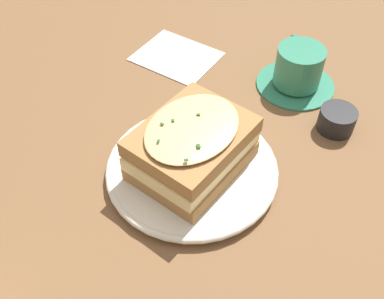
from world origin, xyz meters
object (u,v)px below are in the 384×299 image
object	(u,v)px
sandwich	(192,147)
teacup_with_saucer	(298,70)
dinner_plate	(192,169)
napkin	(176,56)
condiment_pot	(337,120)

from	to	relation	value
sandwich	teacup_with_saucer	bearing A→B (deg)	-93.50
dinner_plate	sandwich	size ratio (longest dim) A/B	1.54
napkin	sandwich	bearing A→B (deg)	134.43
sandwich	condiment_pot	world-z (taller)	sandwich
dinner_plate	teacup_with_saucer	bearing A→B (deg)	-93.41
dinner_plate	napkin	distance (m)	0.26
sandwich	teacup_with_saucer	distance (m)	0.25
sandwich	teacup_with_saucer	xyz separation A→B (m)	(-0.02, -0.25, -0.02)
napkin	condiment_pot	size ratio (longest dim) A/B	2.50
teacup_with_saucer	condiment_pot	bearing A→B (deg)	-158.02
dinner_plate	condiment_pot	size ratio (longest dim) A/B	4.29
teacup_with_saucer	condiment_pot	size ratio (longest dim) A/B	2.35
condiment_pot	napkin	bearing A→B (deg)	2.17
sandwich	condiment_pot	distance (m)	0.23
dinner_plate	napkin	bearing A→B (deg)	-45.61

